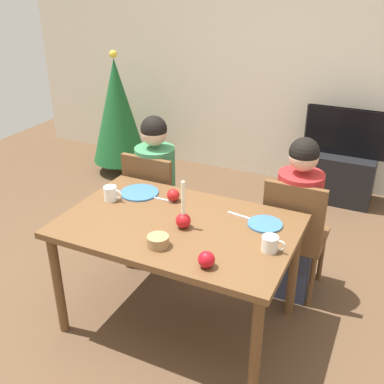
# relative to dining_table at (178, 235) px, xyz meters

# --- Properties ---
(ground_plane) EXTENTS (7.68, 7.68, 0.00)m
(ground_plane) POSITION_rel_dining_table_xyz_m (0.00, 0.00, -0.67)
(ground_plane) COLOR brown
(back_wall) EXTENTS (6.40, 0.10, 2.60)m
(back_wall) POSITION_rel_dining_table_xyz_m (0.00, 2.60, 0.63)
(back_wall) COLOR beige
(back_wall) RESTS_ON ground
(dining_table) EXTENTS (1.40, 0.90, 0.75)m
(dining_table) POSITION_rel_dining_table_xyz_m (0.00, 0.00, 0.00)
(dining_table) COLOR brown
(dining_table) RESTS_ON ground
(chair_left) EXTENTS (0.40, 0.40, 0.90)m
(chair_left) POSITION_rel_dining_table_xyz_m (-0.51, 0.61, -0.15)
(chair_left) COLOR brown
(chair_left) RESTS_ON ground
(chair_right) EXTENTS (0.40, 0.40, 0.90)m
(chair_right) POSITION_rel_dining_table_xyz_m (0.58, 0.61, -0.15)
(chair_right) COLOR brown
(chair_right) RESTS_ON ground
(person_left_child) EXTENTS (0.30, 0.30, 1.17)m
(person_left_child) POSITION_rel_dining_table_xyz_m (-0.51, 0.64, -0.10)
(person_left_child) COLOR #33384C
(person_left_child) RESTS_ON ground
(person_right_child) EXTENTS (0.30, 0.30, 1.17)m
(person_right_child) POSITION_rel_dining_table_xyz_m (0.58, 0.64, -0.10)
(person_right_child) COLOR #33384C
(person_right_child) RESTS_ON ground
(tv_stand) EXTENTS (0.64, 0.40, 0.48)m
(tv_stand) POSITION_rel_dining_table_xyz_m (0.64, 2.30, -0.43)
(tv_stand) COLOR black
(tv_stand) RESTS_ON ground
(tv) EXTENTS (0.79, 0.05, 0.46)m
(tv) POSITION_rel_dining_table_xyz_m (0.64, 2.30, 0.04)
(tv) COLOR black
(tv) RESTS_ON tv_stand
(christmas_tree) EXTENTS (0.60, 0.60, 1.36)m
(christmas_tree) POSITION_rel_dining_table_xyz_m (-1.75, 1.97, 0.04)
(christmas_tree) COLOR brown
(christmas_tree) RESTS_ON ground
(candle_centerpiece) EXTENTS (0.09, 0.09, 0.30)m
(candle_centerpiece) POSITION_rel_dining_table_xyz_m (0.05, -0.03, 0.15)
(candle_centerpiece) COLOR red
(candle_centerpiece) RESTS_ON dining_table
(plate_left) EXTENTS (0.26, 0.26, 0.01)m
(plate_left) POSITION_rel_dining_table_xyz_m (-0.42, 0.25, 0.09)
(plate_left) COLOR teal
(plate_left) RESTS_ON dining_table
(plate_right) EXTENTS (0.21, 0.21, 0.01)m
(plate_right) POSITION_rel_dining_table_xyz_m (0.48, 0.21, 0.09)
(plate_right) COLOR teal
(plate_right) RESTS_ON dining_table
(mug_left) EXTENTS (0.13, 0.09, 0.10)m
(mug_left) POSITION_rel_dining_table_xyz_m (-0.53, 0.09, 0.13)
(mug_left) COLOR white
(mug_left) RESTS_ON dining_table
(mug_right) EXTENTS (0.13, 0.09, 0.09)m
(mug_right) POSITION_rel_dining_table_xyz_m (0.58, -0.05, 0.13)
(mug_right) COLOR silver
(mug_right) RESTS_ON dining_table
(fork_left) EXTENTS (0.18, 0.01, 0.01)m
(fork_left) POSITION_rel_dining_table_xyz_m (-0.24, 0.23, 0.09)
(fork_left) COLOR silver
(fork_left) RESTS_ON dining_table
(fork_right) EXTENTS (0.18, 0.04, 0.01)m
(fork_right) POSITION_rel_dining_table_xyz_m (0.31, 0.24, 0.09)
(fork_right) COLOR silver
(fork_right) RESTS_ON dining_table
(bowl_walnuts) EXTENTS (0.12, 0.12, 0.06)m
(bowl_walnuts) POSITION_rel_dining_table_xyz_m (0.02, -0.27, 0.11)
(bowl_walnuts) COLOR #99754C
(bowl_walnuts) RESTS_ON dining_table
(apple_near_candle) EXTENTS (0.08, 0.08, 0.08)m
(apple_near_candle) POSITION_rel_dining_table_xyz_m (-0.16, 0.25, 0.13)
(apple_near_candle) COLOR #B21818
(apple_near_candle) RESTS_ON dining_table
(apple_by_left_plate) EXTENTS (0.09, 0.09, 0.09)m
(apple_by_left_plate) POSITION_rel_dining_table_xyz_m (0.33, -0.33, 0.13)
(apple_by_left_plate) COLOR red
(apple_by_left_plate) RESTS_ON dining_table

